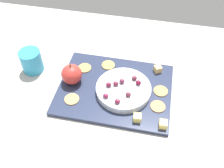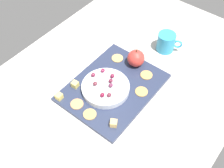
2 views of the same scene
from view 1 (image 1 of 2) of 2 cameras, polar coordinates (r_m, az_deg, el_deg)
name	(u,v)px [view 1 (image 1 of 2)]	position (r cm, az deg, el deg)	size (l,w,h in cm)	color
table	(105,93)	(90.07, -1.64, -1.98)	(127.82, 88.42, 4.32)	#B0ACA5
platter	(115,90)	(87.25, 0.60, -1.24)	(37.94, 29.28, 1.41)	#283049
serving_dish	(123,90)	(84.85, 2.56, -1.24)	(18.24, 18.24, 2.38)	silver
apple_whole	(72,74)	(87.48, -8.91, 2.28)	(7.03, 7.03, 7.03)	red
apple_stem	(70,65)	(84.61, -9.24, 4.21)	(0.50, 0.50, 1.20)	brown
cheese_cube_0	(137,118)	(78.36, 5.63, -7.49)	(2.34, 2.34, 2.34)	#EAD369
cheese_cube_1	(158,69)	(92.78, 10.15, 3.32)	(2.34, 2.34, 2.34)	#F2C26B
cheese_cube_2	(163,124)	(78.20, 11.32, -8.79)	(2.34, 2.34, 2.34)	#F1D368
cracker_0	(72,99)	(84.48, -8.95, -3.35)	(4.81, 4.81, 0.40)	tan
cracker_1	(108,65)	(94.16, -0.84, 4.24)	(4.81, 4.81, 0.40)	tan
cracker_2	(85,68)	(93.61, -6.11, 3.58)	(4.81, 4.81, 0.40)	tan
cracker_3	(161,91)	(87.18, 10.79, -1.55)	(4.81, 4.81, 0.40)	#A98A50
cracker_4	(158,106)	(82.95, 10.17, -4.94)	(4.81, 4.81, 0.40)	tan
grape_0	(106,96)	(80.60, -1.42, -2.64)	(1.74, 1.57, 1.48)	maroon
grape_1	(122,81)	(84.61, 2.23, 0.65)	(1.74, 1.57, 1.64)	#652844
grape_2	(109,85)	(83.53, -0.76, -0.15)	(1.74, 1.57, 1.58)	maroon
grape_3	(117,101)	(79.22, 1.20, -3.90)	(1.74, 1.57, 1.46)	maroon
grape_4	(128,94)	(81.09, 3.64, -2.33)	(1.74, 1.57, 1.47)	maroon
grape_5	(138,83)	(84.52, 5.90, 0.29)	(1.74, 1.57, 1.64)	maroon
grape_6	(116,84)	(83.89, 0.85, 0.09)	(1.74, 1.57, 1.54)	maroon
grape_7	(134,78)	(85.93, 5.01, 1.34)	(1.74, 1.57, 1.48)	maroon
cup	(31,61)	(96.58, -17.50, 4.97)	(7.59, 10.37, 8.28)	#2F9AC6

